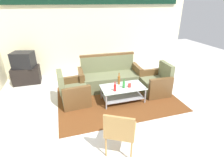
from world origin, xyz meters
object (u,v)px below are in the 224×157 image
bottle_green (124,85)px  bottle_brown (119,80)px  coffee_table (123,92)px  television (23,60)px  couch (110,77)px  armchair_right (156,84)px  cup (130,85)px  tv_stand (27,75)px  bottle_red (115,87)px  wicker_chair (120,130)px  armchair_left (74,93)px

bottle_green → bottle_brown: 0.24m
coffee_table → bottle_brown: size_ratio=3.46×
television → bottle_green: bearing=157.4°
couch → coffee_table: size_ratio=1.66×
armchair_right → television: (-3.56, 1.78, 0.47)m
cup → tv_stand: (-2.68, 1.99, -0.20)m
bottle_red → wicker_chair: size_ratio=0.28×
armchair_left → armchair_right: (2.25, -0.13, 0.00)m
cup → bottle_red: bearing=-168.8°
bottle_brown → television: size_ratio=0.46×
couch → cup: bearing=107.7°
couch → armchair_left: couch is taller
armchair_left → bottle_green: (1.22, -0.33, 0.21)m
armchair_right → armchair_left: bearing=88.2°
armchair_left → bottle_brown: bearing=81.4°
couch → wicker_chair: bearing=80.2°
bottle_red → cup: (0.41, 0.08, -0.04)m
armchair_left → tv_stand: (-1.31, 1.65, -0.03)m
armchair_right → television: size_ratio=1.22×
coffee_table → television: 3.21m
couch → cup: 0.98m
bottle_red → wicker_chair: bearing=-104.5°
armchair_left → tv_stand: bearing=-145.3°
tv_stand → wicker_chair: (1.90, -3.50, 0.23)m
armchair_left → bottle_red: size_ratio=3.55×
couch → television: bearing=-21.3°
couch → tv_stand: bearing=-21.2°
armchair_right → bottle_red: armchair_right is taller
armchair_right → tv_stand: armchair_right is taller
armchair_right → cup: (-0.88, -0.21, 0.17)m
cup → tv_stand: bearing=143.4°
armchair_right → bottle_green: size_ratio=3.60×
tv_stand → television: size_ratio=1.15×
armchair_right → wicker_chair: 2.40m
television → wicker_chair: size_ratio=0.83×
bottle_red → television: television is taller
coffee_table → bottle_brown: 0.32m
couch → bottle_brown: (0.06, -0.69, 0.22)m
bottle_brown → television: (-2.48, 1.75, 0.23)m
armchair_left → cup: armchair_left is taller
television → armchair_right: bearing=169.0°
bottle_red → tv_stand: (-2.27, 2.07, -0.24)m
tv_stand → armchair_left: bearing=-51.5°
couch → armchair_right: size_ratio=2.15×
couch → armchair_right: couch is taller
cup → television: 3.35m
bottle_green → television: television is taller
cup → couch: bearing=105.4°
couch → television: (-2.42, 1.06, 0.44)m
cup → television: television is taller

